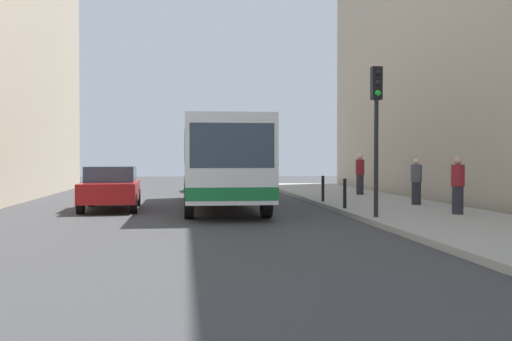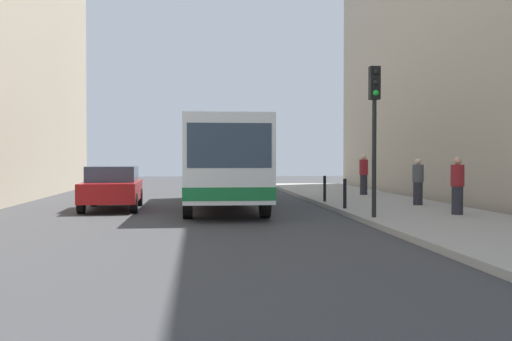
# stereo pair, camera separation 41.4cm
# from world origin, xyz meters

# --- Properties ---
(ground_plane) EXTENTS (80.00, 80.00, 0.00)m
(ground_plane) POSITION_xyz_m (0.00, 0.00, 0.00)
(ground_plane) COLOR #38383A
(sidewalk) EXTENTS (4.40, 40.00, 0.15)m
(sidewalk) POSITION_xyz_m (5.40, 0.00, 0.07)
(sidewalk) COLOR #9E9991
(sidewalk) RESTS_ON ground
(bus) EXTENTS (2.56, 11.03, 3.00)m
(bus) POSITION_xyz_m (-0.40, 3.69, 1.73)
(bus) COLOR white
(bus) RESTS_ON ground
(car_beside_bus) EXTENTS (2.00, 4.47, 1.48)m
(car_beside_bus) POSITION_xyz_m (-4.15, 3.11, 0.78)
(car_beside_bus) COLOR maroon
(car_beside_bus) RESTS_ON ground
(car_behind_bus) EXTENTS (2.00, 4.47, 1.48)m
(car_behind_bus) POSITION_xyz_m (-0.31, 14.01, 0.78)
(car_behind_bus) COLOR silver
(car_behind_bus) RESTS_ON ground
(traffic_light) EXTENTS (0.28, 0.33, 4.10)m
(traffic_light) POSITION_xyz_m (3.55, -1.95, 3.01)
(traffic_light) COLOR black
(traffic_light) RESTS_ON sidewalk
(bollard_near) EXTENTS (0.11, 0.11, 0.95)m
(bollard_near) POSITION_xyz_m (3.45, 0.97, 0.62)
(bollard_near) COLOR black
(bollard_near) RESTS_ON sidewalk
(bollard_mid) EXTENTS (0.11, 0.11, 0.95)m
(bollard_mid) POSITION_xyz_m (3.45, 4.09, 0.62)
(bollard_mid) COLOR black
(bollard_mid) RESTS_ON sidewalk
(pedestrian_near_signal) EXTENTS (0.38, 0.38, 1.65)m
(pedestrian_near_signal) POSITION_xyz_m (6.15, -1.39, 0.97)
(pedestrian_near_signal) COLOR #26262D
(pedestrian_near_signal) RESTS_ON sidewalk
(pedestrian_mid_sidewalk) EXTENTS (0.38, 0.38, 1.60)m
(pedestrian_mid_sidewalk) POSITION_xyz_m (6.30, 2.16, 0.94)
(pedestrian_mid_sidewalk) COLOR #26262D
(pedestrian_mid_sidewalk) RESTS_ON sidewalk
(pedestrian_far_sidewalk) EXTENTS (0.38, 0.38, 1.78)m
(pedestrian_far_sidewalk) POSITION_xyz_m (6.01, 8.02, 1.04)
(pedestrian_far_sidewalk) COLOR #26262D
(pedestrian_far_sidewalk) RESTS_ON sidewalk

